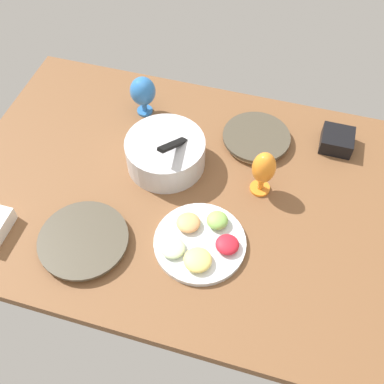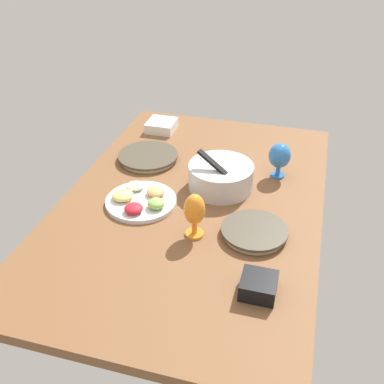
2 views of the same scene
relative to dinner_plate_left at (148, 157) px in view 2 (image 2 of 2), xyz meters
The scene contains 9 objects.
ground_plane 39.63cm from the dinner_plate_left, 46.93° to the left, with size 160.00×104.00×4.00cm, color brown.
dinner_plate_left is the anchor object (origin of this frame).
dinner_plate_right 71.19cm from the dinner_plate_left, 53.05° to the left, with size 24.51×24.51×3.05cm.
mixing_bowl 40.80cm from the dinner_plate_left, 69.08° to the left, with size 27.33×27.33×17.86cm.
fruit_platter 36.05cm from the dinner_plate_left, 15.25° to the left, with size 28.68×28.68×5.49cm.
hurricane_glass_orange 60.85cm from the dinner_plate_left, 36.45° to the left, with size 7.72×7.72×17.57cm.
hurricane_glass_blue 60.80cm from the dinner_plate_left, 91.31° to the left, with size 9.54×9.54×15.95cm.
square_bowl_white 32.11cm from the dinner_plate_left, behind, with size 14.26×14.26×5.14cm.
square_bowl_black 94.65cm from the dinner_plate_left, 41.44° to the left, with size 11.22×11.22×5.87cm.
Camera 2 is at (149.07, 41.53, 106.08)cm, focal length 42.99 mm.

